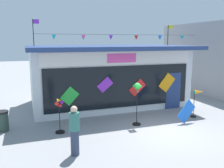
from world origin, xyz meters
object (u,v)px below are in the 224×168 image
(wind_spinner_left, at_px, (137,94))
(person_near_camera, at_px, (75,130))
(kite_shop_building, at_px, (108,75))
(wind_spinner_center_left, at_px, (198,96))
(trash_bin, at_px, (2,121))
(wind_spinner_far_left, at_px, (60,113))
(display_kite_on_ground, at_px, (186,112))

(wind_spinner_left, relative_size, person_near_camera, 1.14)
(kite_shop_building, bearing_deg, wind_spinner_center_left, -49.35)
(wind_spinner_left, height_order, trash_bin, wind_spinner_left)
(wind_spinner_center_left, relative_size, person_near_camera, 0.82)
(wind_spinner_far_left, relative_size, display_kite_on_ground, 1.48)
(display_kite_on_ground, bearing_deg, wind_spinner_far_left, 173.28)
(trash_bin, bearing_deg, display_kite_on_ground, -12.16)
(wind_spinner_left, bearing_deg, person_near_camera, -148.01)
(kite_shop_building, distance_m, wind_spinner_center_left, 5.23)
(wind_spinner_far_left, distance_m, wind_spinner_left, 3.43)
(trash_bin, distance_m, display_kite_on_ground, 8.06)
(wind_spinner_left, bearing_deg, wind_spinner_far_left, 177.36)
(kite_shop_building, distance_m, display_kite_on_ground, 5.23)
(wind_spinner_far_left, xyz_separation_m, wind_spinner_center_left, (6.73, -0.06, 0.24))
(wind_spinner_left, relative_size, wind_spinner_center_left, 1.40)
(wind_spinner_center_left, bearing_deg, wind_spinner_far_left, 179.51)
(trash_bin, bearing_deg, person_near_camera, -52.57)
(kite_shop_building, bearing_deg, person_near_camera, -117.70)
(kite_shop_building, bearing_deg, display_kite_on_ground, -63.20)
(wind_spinner_far_left, xyz_separation_m, person_near_camera, (0.20, -2.14, 0.02))
(trash_bin, bearing_deg, wind_spinner_left, -11.96)
(kite_shop_building, xyz_separation_m, trash_bin, (-5.59, -2.84, -1.32))
(wind_spinner_far_left, height_order, wind_spinner_left, wind_spinner_left)
(wind_spinner_far_left, bearing_deg, kite_shop_building, 49.08)
(display_kite_on_ground, bearing_deg, wind_spinner_center_left, 29.38)
(person_near_camera, bearing_deg, kite_shop_building, -45.49)
(wind_spinner_far_left, distance_m, trash_bin, 2.49)
(person_near_camera, bearing_deg, wind_spinner_left, -75.80)
(kite_shop_building, xyz_separation_m, display_kite_on_ground, (2.29, -4.54, -1.22))
(kite_shop_building, bearing_deg, trash_bin, -153.06)
(wind_spinner_center_left, bearing_deg, person_near_camera, -162.29)
(person_near_camera, bearing_deg, trash_bin, 19.64)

